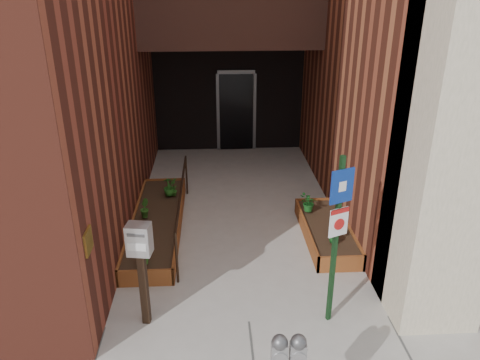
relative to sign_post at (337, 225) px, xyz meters
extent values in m
plane|color=#9E9991|center=(-1.13, 0.02, -1.52)|extent=(80.00, 80.00, 0.00)
cube|color=#B8AD8D|center=(1.42, 0.22, 0.68)|extent=(1.10, 1.20, 4.40)
cube|color=black|center=(-1.13, 7.42, -0.02)|extent=(4.00, 0.30, 3.00)
cube|color=black|center=(-0.93, 7.24, -0.47)|extent=(0.90, 0.06, 2.10)
cube|color=#B79338|center=(-3.12, -0.18, -0.02)|extent=(0.04, 0.30, 0.30)
cube|color=brown|center=(-2.68, 0.94, -1.37)|extent=(0.90, 0.04, 0.30)
cube|color=brown|center=(-2.68, 4.50, -1.37)|extent=(0.90, 0.04, 0.30)
cube|color=brown|center=(-3.11, 2.72, -1.37)|extent=(0.04, 3.60, 0.30)
cube|color=brown|center=(-2.25, 2.72, -1.37)|extent=(0.04, 3.60, 0.30)
cube|color=black|center=(-2.68, 2.72, -1.39)|extent=(0.82, 3.52, 0.26)
cube|color=brown|center=(0.47, 1.14, -1.37)|extent=(0.80, 0.04, 0.30)
cube|color=brown|center=(0.47, 3.30, -1.37)|extent=(0.80, 0.04, 0.30)
cube|color=brown|center=(0.09, 2.22, -1.37)|extent=(0.04, 2.20, 0.30)
cube|color=brown|center=(0.85, 2.22, -1.37)|extent=(0.04, 2.20, 0.30)
cube|color=black|center=(0.47, 2.22, -1.39)|extent=(0.72, 2.12, 0.26)
cylinder|color=black|center=(-2.18, 1.02, -1.07)|extent=(0.04, 0.04, 0.90)
cylinder|color=black|center=(-2.18, 4.32, -1.07)|extent=(0.04, 0.04, 0.90)
cylinder|color=black|center=(-2.18, 2.67, -0.64)|extent=(0.04, 3.30, 0.04)
cube|color=gray|center=(-1.01, -1.91, -0.28)|extent=(0.16, 0.11, 0.26)
sphere|color=#59595B|center=(-1.01, -1.91, -0.13)|extent=(0.15, 0.15, 0.15)
cube|color=white|center=(-1.01, -1.96, -0.26)|extent=(0.09, 0.01, 0.05)
cube|color=gray|center=(-0.83, -1.91, -0.28)|extent=(0.16, 0.11, 0.26)
sphere|color=#59595B|center=(-0.83, -1.91, -0.13)|extent=(0.15, 0.15, 0.15)
cube|color=white|center=(-0.84, -1.96, -0.26)|extent=(0.09, 0.01, 0.05)
cube|color=black|center=(-0.01, 0.01, -0.28)|extent=(0.07, 0.07, 2.47)
cube|color=navy|center=(0.01, -0.02, 0.56)|extent=(0.32, 0.15, 0.45)
cube|color=white|center=(0.01, -0.02, 0.56)|extent=(0.11, 0.06, 0.13)
cube|color=white|center=(0.01, -0.02, 0.05)|extent=(0.27, 0.13, 0.39)
cube|color=#B21414|center=(0.01, -0.02, 0.22)|extent=(0.26, 0.12, 0.07)
cylinder|color=#B21414|center=(0.01, -0.03, 0.03)|extent=(0.15, 0.07, 0.16)
cube|color=black|center=(-2.56, 0.11, -0.95)|extent=(0.12, 0.12, 1.13)
cube|color=silver|center=(-2.56, 0.11, -0.18)|extent=(0.34, 0.27, 0.43)
cube|color=#59595B|center=(-2.58, -0.01, -0.06)|extent=(0.22, 0.05, 0.04)
cube|color=white|center=(-2.58, -0.01, -0.23)|extent=(0.25, 0.05, 0.10)
imported|color=#295E1B|center=(-2.70, 1.12, -1.06)|extent=(0.36, 0.36, 0.32)
imported|color=#275618|center=(-2.89, 2.71, -1.04)|extent=(0.23, 0.23, 0.36)
imported|color=#21601B|center=(-2.51, 3.63, -1.02)|extent=(0.25, 0.25, 0.40)
imported|color=#245C1A|center=(-2.41, 3.62, -1.03)|extent=(0.24, 0.24, 0.38)
imported|color=#17511B|center=(0.43, 1.59, -1.06)|extent=(0.26, 0.26, 0.33)
imported|color=#1B6120|center=(0.22, 2.76, -1.07)|extent=(0.20, 0.20, 0.31)
imported|color=#195A1E|center=(0.22, 2.74, -1.04)|extent=(0.45, 0.45, 0.35)
camera|label=1|loc=(-1.56, -5.19, 2.93)|focal=35.00mm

